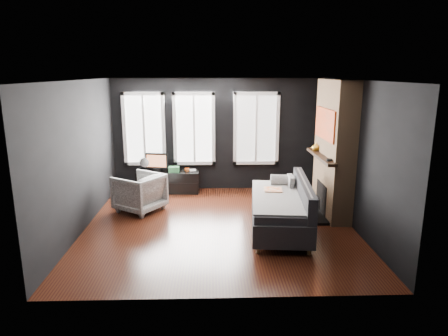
{
  "coord_description": "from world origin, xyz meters",
  "views": [
    {
      "loc": [
        -0.14,
        -7.11,
        2.84
      ],
      "look_at": [
        0.1,
        0.3,
        1.05
      ],
      "focal_mm": 32.0,
      "sensor_mm": 36.0,
      "label": 1
    }
  ],
  "objects_px": {
    "sofa": "(280,205)",
    "armchair": "(139,191)",
    "media_console": "(168,181)",
    "book": "(190,167)",
    "mantel_vase": "(316,147)",
    "mug": "(187,169)",
    "monitor": "(157,161)"
  },
  "relations": [
    {
      "from": "monitor",
      "to": "book",
      "type": "relative_size",
      "value": 2.72
    },
    {
      "from": "sofa",
      "to": "armchair",
      "type": "distance_m",
      "value": 2.98
    },
    {
      "from": "mug",
      "to": "armchair",
      "type": "bearing_deg",
      "value": -126.1
    },
    {
      "from": "mantel_vase",
      "to": "armchair",
      "type": "bearing_deg",
      "value": -177.68
    },
    {
      "from": "media_console",
      "to": "book",
      "type": "height_order",
      "value": "book"
    },
    {
      "from": "armchair",
      "to": "monitor",
      "type": "xyz_separation_m",
      "value": [
        0.19,
        1.4,
        0.32
      ]
    },
    {
      "from": "sofa",
      "to": "monitor",
      "type": "bearing_deg",
      "value": 140.69
    },
    {
      "from": "mug",
      "to": "media_console",
      "type": "bearing_deg",
      "value": 170.59
    },
    {
      "from": "media_console",
      "to": "book",
      "type": "distance_m",
      "value": 0.63
    },
    {
      "from": "sofa",
      "to": "armchair",
      "type": "height_order",
      "value": "sofa"
    },
    {
      "from": "monitor",
      "to": "mug",
      "type": "distance_m",
      "value": 0.77
    },
    {
      "from": "sofa",
      "to": "book",
      "type": "bearing_deg",
      "value": 130.53
    },
    {
      "from": "armchair",
      "to": "book",
      "type": "relative_size",
      "value": 4.3
    },
    {
      "from": "monitor",
      "to": "mantel_vase",
      "type": "relative_size",
      "value": 3.07
    },
    {
      "from": "sofa",
      "to": "mantel_vase",
      "type": "relative_size",
      "value": 12.39
    },
    {
      "from": "sofa",
      "to": "mantel_vase",
      "type": "bearing_deg",
      "value": 59.48
    },
    {
      "from": "sofa",
      "to": "monitor",
      "type": "relative_size",
      "value": 4.03
    },
    {
      "from": "media_console",
      "to": "mantel_vase",
      "type": "height_order",
      "value": "mantel_vase"
    },
    {
      "from": "mug",
      "to": "book",
      "type": "distance_m",
      "value": 0.14
    },
    {
      "from": "book",
      "to": "mug",
      "type": "bearing_deg",
      "value": -114.61
    },
    {
      "from": "sofa",
      "to": "armchair",
      "type": "bearing_deg",
      "value": 162.87
    },
    {
      "from": "sofa",
      "to": "media_console",
      "type": "relative_size",
      "value": 1.48
    },
    {
      "from": "armchair",
      "to": "mug",
      "type": "bearing_deg",
      "value": 177.5
    },
    {
      "from": "sofa",
      "to": "mug",
      "type": "distance_m",
      "value": 3.03
    },
    {
      "from": "sofa",
      "to": "media_console",
      "type": "bearing_deg",
      "value": 138.13
    },
    {
      "from": "monitor",
      "to": "armchair",
      "type": "bearing_deg",
      "value": -88.15
    },
    {
      "from": "armchair",
      "to": "book",
      "type": "distance_m",
      "value": 1.7
    },
    {
      "from": "armchair",
      "to": "mug",
      "type": "relative_size",
      "value": 7.37
    },
    {
      "from": "sofa",
      "to": "armchair",
      "type": "xyz_separation_m",
      "value": [
        -2.74,
        1.15,
        -0.04
      ]
    },
    {
      "from": "monitor",
      "to": "media_console",
      "type": "bearing_deg",
      "value": -2.15
    },
    {
      "from": "armchair",
      "to": "media_console",
      "type": "distance_m",
      "value": 1.43
    },
    {
      "from": "sofa",
      "to": "mug",
      "type": "height_order",
      "value": "sofa"
    }
  ]
}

